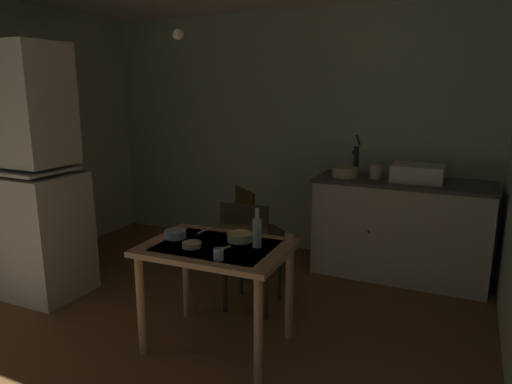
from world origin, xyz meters
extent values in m
plane|color=brown|center=(0.00, 0.00, 0.00)|extent=(5.21, 5.21, 0.00)
cube|color=#B6C6B1|center=(0.00, 1.87, 1.25)|extent=(4.31, 0.10, 2.50)
cube|color=beige|center=(-1.59, -0.17, 0.52)|extent=(0.99, 0.58, 1.04)
cube|color=beige|center=(-1.59, -0.17, 1.61)|extent=(0.91, 0.49, 0.96)
cube|color=silver|center=(-1.59, -0.20, 1.08)|extent=(0.89, 0.52, 0.02)
cube|color=beige|center=(1.27, 1.50, 0.44)|extent=(1.53, 0.60, 0.88)
cube|color=#514C49|center=(1.27, 1.50, 0.90)|extent=(1.56, 0.63, 0.03)
sphere|color=#2D2823|center=(1.04, 1.19, 0.49)|extent=(0.02, 0.02, 0.02)
cube|color=white|center=(1.38, 1.50, 0.99)|extent=(0.44, 0.34, 0.15)
cube|color=black|center=(1.38, 1.50, 1.06)|extent=(0.38, 0.28, 0.01)
cylinder|color=#232328|center=(0.82, 1.55, 1.05)|extent=(0.05, 0.05, 0.28)
cylinder|color=#232328|center=(0.82, 1.48, 1.15)|extent=(0.03, 0.12, 0.03)
cylinder|color=black|center=(0.82, 1.61, 1.24)|extent=(0.02, 0.16, 0.12)
cylinder|color=beige|center=(0.74, 1.45, 0.96)|extent=(0.24, 0.24, 0.09)
cylinder|color=beige|center=(1.02, 1.47, 0.98)|extent=(0.11, 0.11, 0.13)
cube|color=#A87E5D|center=(0.33, -0.29, 0.71)|extent=(0.97, 0.71, 0.04)
cube|color=white|center=(0.33, -0.29, 0.73)|extent=(0.76, 0.55, 0.00)
cylinder|color=tan|center=(-0.08, -0.58, 0.35)|extent=(0.06, 0.06, 0.69)
cylinder|color=#A5775F|center=(0.76, -0.56, 0.35)|extent=(0.06, 0.06, 0.69)
cylinder|color=tan|center=(-0.09, -0.02, 0.35)|extent=(0.06, 0.06, 0.69)
cylinder|color=tan|center=(0.74, 0.00, 0.35)|extent=(0.06, 0.06, 0.69)
cube|color=#31281C|center=(0.29, 0.35, 0.42)|extent=(0.43, 0.43, 0.03)
cube|color=#352A1E|center=(0.31, 0.17, 0.66)|extent=(0.38, 0.05, 0.46)
cylinder|color=#31281C|center=(0.45, 0.53, 0.20)|extent=(0.04, 0.04, 0.40)
cylinder|color=#31281C|center=(0.11, 0.51, 0.20)|extent=(0.04, 0.04, 0.40)
cylinder|color=#31281C|center=(0.48, 0.19, 0.20)|extent=(0.04, 0.04, 0.40)
cylinder|color=#31281C|center=(0.14, 0.17, 0.20)|extent=(0.04, 0.04, 0.40)
cube|color=#382817|center=(0.10, 0.99, 0.40)|extent=(0.56, 0.56, 0.03)
cube|color=#3C2B12|center=(-0.02, 0.85, 0.63)|extent=(0.31, 0.26, 0.43)
cylinder|color=#382817|center=(0.34, 1.01, 0.19)|extent=(0.04, 0.04, 0.38)
cylinder|color=#382817|center=(0.08, 1.23, 0.19)|extent=(0.04, 0.04, 0.38)
cylinder|color=#382817|center=(0.12, 0.75, 0.19)|extent=(0.04, 0.04, 0.38)
cylinder|color=#382817|center=(-0.14, 0.97, 0.19)|extent=(0.04, 0.04, 0.38)
cylinder|color=tan|center=(0.21, -0.39, 0.75)|extent=(0.12, 0.12, 0.04)
cylinder|color=#9EB2C6|center=(0.00, -0.28, 0.76)|extent=(0.15, 0.15, 0.05)
cylinder|color=beige|center=(0.43, -0.14, 0.76)|extent=(0.18, 0.18, 0.05)
cylinder|color=tan|center=(0.74, -0.02, 0.76)|extent=(0.06, 0.06, 0.06)
cylinder|color=#9EB2C6|center=(0.47, -0.51, 0.76)|extent=(0.06, 0.06, 0.07)
cylinder|color=#B7BCC1|center=(0.59, -0.21, 0.82)|extent=(0.06, 0.06, 0.19)
cylinder|color=#B7BCC1|center=(0.59, -0.21, 0.95)|extent=(0.03, 0.03, 0.07)
cube|color=silver|center=(0.10, -0.05, 0.73)|extent=(0.02, 0.18, 0.00)
cube|color=beige|center=(0.40, -0.34, 0.73)|extent=(0.06, 0.14, 0.00)
sphere|color=#F9EFCC|center=(-0.21, 0.16, 2.11)|extent=(0.08, 0.08, 0.08)
camera|label=1|loc=(1.77, -2.82, 1.75)|focal=32.67mm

